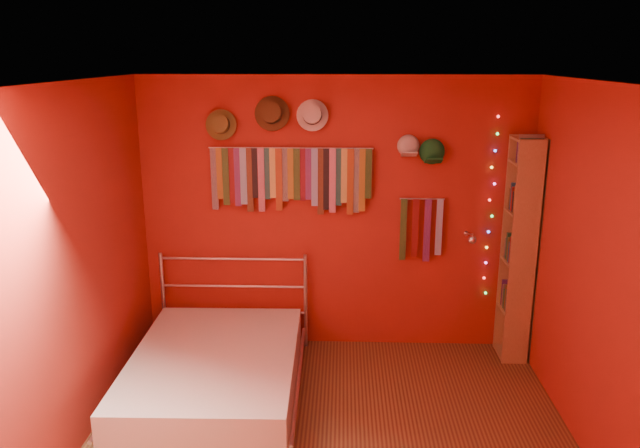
# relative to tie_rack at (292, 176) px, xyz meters

# --- Properties ---
(back_wall) EXTENTS (3.50, 0.02, 2.50)m
(back_wall) POSITION_rel_tie_rack_xyz_m (0.38, 0.07, -0.37)
(back_wall) COLOR maroon
(back_wall) RESTS_ON ground
(right_wall) EXTENTS (0.02, 3.50, 2.50)m
(right_wall) POSITION_rel_tie_rack_xyz_m (2.13, -1.68, -0.37)
(right_wall) COLOR maroon
(right_wall) RESTS_ON ground
(left_wall) EXTENTS (0.02, 3.50, 2.50)m
(left_wall) POSITION_rel_tie_rack_xyz_m (-1.37, -1.68, -0.37)
(left_wall) COLOR maroon
(left_wall) RESTS_ON ground
(ceiling) EXTENTS (3.50, 3.50, 0.02)m
(ceiling) POSITION_rel_tie_rack_xyz_m (0.38, -1.68, 0.88)
(ceiling) COLOR white
(ceiling) RESTS_ON back_wall
(tie_rack) EXTENTS (1.45, 0.03, 0.60)m
(tie_rack) POSITION_rel_tie_rack_xyz_m (0.00, 0.00, 0.00)
(tie_rack) COLOR silver
(tie_rack) RESTS_ON back_wall
(small_tie_rack) EXTENTS (0.40, 0.03, 0.58)m
(small_tie_rack) POSITION_rel_tie_rack_xyz_m (1.16, 0.00, -0.46)
(small_tie_rack) COLOR silver
(small_tie_rack) RESTS_ON back_wall
(fedora_olive) EXTENTS (0.27, 0.15, 0.27)m
(fedora_olive) POSITION_rel_tie_rack_xyz_m (-0.61, -0.03, 0.46)
(fedora_olive) COLOR brown
(fedora_olive) RESTS_ON back_wall
(fedora_brown) EXTENTS (0.30, 0.16, 0.30)m
(fedora_brown) POSITION_rel_tie_rack_xyz_m (-0.16, -0.03, 0.56)
(fedora_brown) COLOR #4B351B
(fedora_brown) RESTS_ON back_wall
(fedora_white) EXTENTS (0.27, 0.15, 0.27)m
(fedora_white) POSITION_rel_tie_rack_xyz_m (0.19, -0.03, 0.54)
(fedora_white) COLOR beige
(fedora_white) RESTS_ON back_wall
(cap_white) EXTENTS (0.19, 0.23, 0.19)m
(cap_white) POSITION_rel_tie_rack_xyz_m (1.02, 0.01, 0.27)
(cap_white) COLOR beige
(cap_white) RESTS_ON back_wall
(cap_green) EXTENTS (0.20, 0.25, 0.20)m
(cap_green) POSITION_rel_tie_rack_xyz_m (1.23, 0.01, 0.22)
(cap_green) COLOR #176B28
(cap_green) RESTS_ON back_wall
(fairy_lights) EXTENTS (0.06, 0.02, 1.64)m
(fairy_lights) POSITION_rel_tie_rack_xyz_m (1.77, 0.03, -0.28)
(fairy_lights) COLOR #FF3333
(fairy_lights) RESTS_ON back_wall
(reading_lamp) EXTENTS (0.08, 0.32, 0.10)m
(reading_lamp) POSITION_rel_tie_rack_xyz_m (1.57, -0.18, -0.50)
(reading_lamp) COLOR silver
(reading_lamp) RESTS_ON back_wall
(bookshelf) EXTENTS (0.25, 0.34, 2.00)m
(bookshelf) POSITION_rel_tie_rack_xyz_m (2.04, -0.15, -0.61)
(bookshelf) COLOR #946943
(bookshelf) RESTS_ON ground
(bed) EXTENTS (1.39, 1.89, 0.91)m
(bed) POSITION_rel_tie_rack_xyz_m (-0.55, -0.98, -1.41)
(bed) COLOR silver
(bed) RESTS_ON ground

